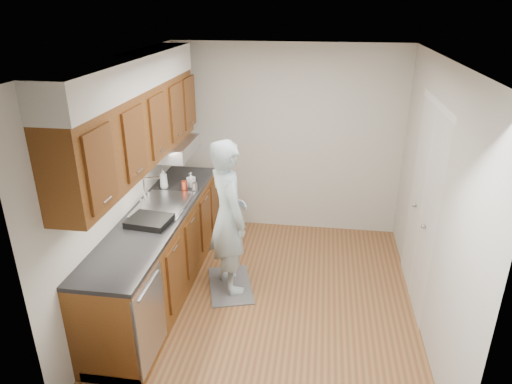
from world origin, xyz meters
The scene contains 15 objects.
floor centered at (0.00, 0.00, 0.00)m, with size 3.50×3.50×0.00m, color brown.
ceiling centered at (0.00, 0.00, 2.50)m, with size 3.50×3.50×0.00m, color white.
wall_left centered at (-1.50, 0.00, 1.25)m, with size 0.02×3.50×2.50m, color #BBBAB0.
wall_right centered at (1.50, 0.00, 1.25)m, with size 0.02×3.50×2.50m, color #BBBAB0.
wall_back centered at (0.00, 1.75, 1.25)m, with size 3.00×0.02×2.50m, color #BBBAB0.
counter centered at (-1.20, 0.00, 0.49)m, with size 0.64×2.80×1.30m.
upper_cabinets centered at (-1.33, 0.05, 1.95)m, with size 0.47×2.80×1.21m.
closet_door centered at (1.49, 0.30, 1.02)m, with size 0.02×1.22×2.05m, color white.
floor_mat centered at (-0.48, 0.16, 0.01)m, with size 0.45×0.77×0.01m, color slate.
person centered at (-0.48, 0.16, 0.97)m, with size 0.68×0.45×1.92m, color #A1BAC4.
soap_bottle_a centered at (-1.34, 0.65, 1.06)m, with size 0.09×0.09×0.24m, color silver.
soap_bottle_b centered at (-1.04, 0.74, 1.03)m, with size 0.08×0.08×0.17m, color silver.
soda_can centered at (-1.08, 0.60, 1.00)m, with size 0.07×0.07×0.12m, color #C03D20.
steel_can centered at (-0.96, 0.60, 0.99)m, with size 0.06×0.06×0.11m, color #A5A5AA.
dish_rack centered at (-1.18, -0.26, 0.97)m, with size 0.40×0.33×0.06m, color black.
Camera 1 is at (0.43, -4.06, 2.97)m, focal length 32.00 mm.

